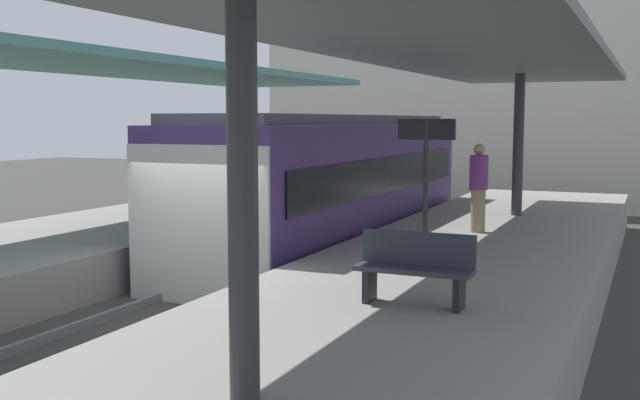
{
  "coord_description": "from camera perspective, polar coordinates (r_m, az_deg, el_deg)",
  "views": [
    {
      "loc": [
        6.67,
        -9.87,
        3.19
      ],
      "look_at": [
        0.7,
        3.48,
        1.63
      ],
      "focal_mm": 42.12,
      "sensor_mm": 36.0,
      "label": 1
    }
  ],
  "objects": [
    {
      "name": "canopy_right",
      "position": [
        11.68,
        9.94,
        11.32
      ],
      "size": [
        4.18,
        21.0,
        3.4
      ],
      "color": "#333335",
      "rests_on": "platform_right"
    },
    {
      "name": "passenger_near_bench",
      "position": [
        14.97,
        11.95,
        1.02
      ],
      "size": [
        0.36,
        0.36,
        1.73
      ],
      "color": "#998460",
      "rests_on": "platform_right"
    },
    {
      "name": "platform_right",
      "position": [
        10.63,
        7.7,
        -8.63
      ],
      "size": [
        4.4,
        28.0,
        1.0
      ],
      "primitive_type": "cube",
      "color": "gray",
      "rests_on": "ground_plane"
    },
    {
      "name": "track_ballast",
      "position": [
        12.31,
        -9.76,
        -8.54
      ],
      "size": [
        3.2,
        28.0,
        0.2
      ],
      "primitive_type": "cube",
      "color": "#423F3D",
      "rests_on": "ground_plane"
    },
    {
      "name": "ground_plane",
      "position": [
        12.33,
        -9.75,
        -8.99
      ],
      "size": [
        80.0,
        80.0,
        0.0
      ],
      "primitive_type": "plane",
      "color": "#383835"
    },
    {
      "name": "platform_bench",
      "position": [
        9.01,
        7.25,
        -5.0
      ],
      "size": [
        1.4,
        0.41,
        0.86
      ],
      "color": "black",
      "rests_on": "platform_right"
    },
    {
      "name": "rail_far_side",
      "position": [
        11.89,
        -6.86,
        -8.17
      ],
      "size": [
        0.08,
        28.0,
        0.14
      ],
      "primitive_type": "cube",
      "color": "slate",
      "rests_on": "track_ballast"
    },
    {
      "name": "rail_near_side",
      "position": [
        12.67,
        -12.5,
        -7.38
      ],
      "size": [
        0.08,
        28.0,
        0.14
      ],
      "primitive_type": "cube",
      "color": "slate",
      "rests_on": "track_ballast"
    },
    {
      "name": "station_building_backdrop",
      "position": [
        30.41,
        14.36,
        10.27
      ],
      "size": [
        18.0,
        6.0,
        11.0
      ],
      "primitive_type": "cube",
      "color": "beige",
      "rests_on": "ground_plane"
    },
    {
      "name": "commuter_train",
      "position": [
        17.03,
        0.92,
        1.17
      ],
      "size": [
        2.78,
        11.12,
        3.1
      ],
      "color": "#472D6B",
      "rests_on": "track_ballast"
    },
    {
      "name": "platform_sign",
      "position": [
        11.69,
        8.07,
        3.25
      ],
      "size": [
        0.9,
        0.08,
        2.21
      ],
      "color": "#262628",
      "rests_on": "platform_right"
    },
    {
      "name": "canopy_left",
      "position": [
        15.42,
        -19.06,
        9.85
      ],
      "size": [
        4.18,
        21.0,
        3.41
      ],
      "color": "#333335",
      "rests_on": "platform_left"
    },
    {
      "name": "platform_left",
      "position": [
        14.64,
        -22.29,
        -4.96
      ],
      "size": [
        4.4,
        28.0,
        1.0
      ],
      "primitive_type": "cube",
      "color": "gray",
      "rests_on": "ground_plane"
    }
  ]
}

